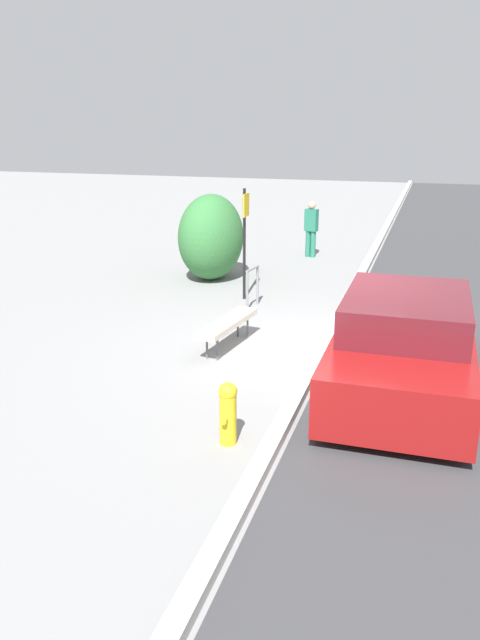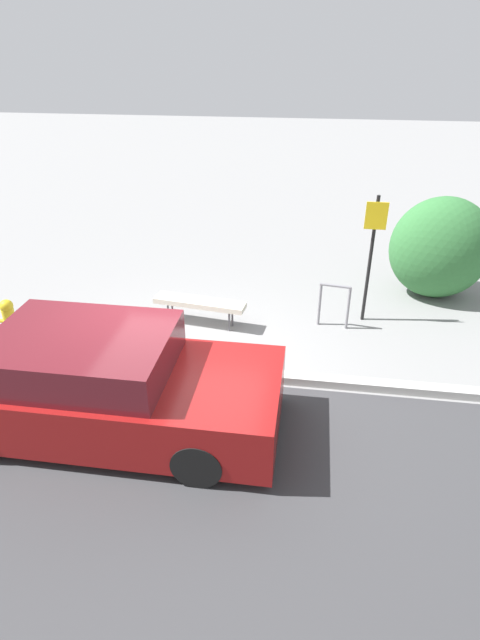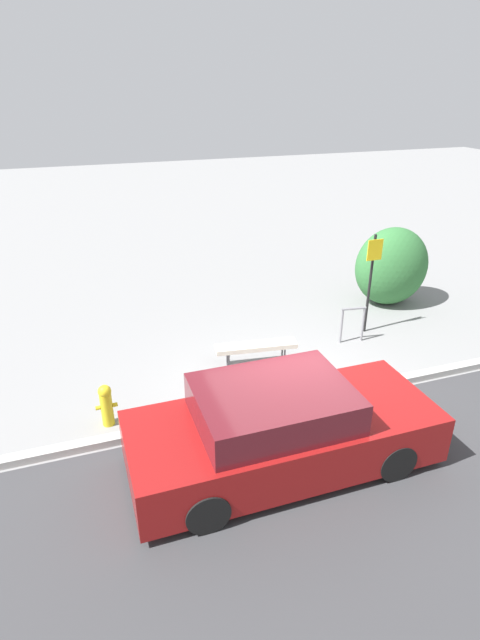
{
  "view_description": "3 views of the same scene",
  "coord_description": "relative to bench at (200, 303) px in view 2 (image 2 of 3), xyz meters",
  "views": [
    {
      "loc": [
        -9.26,
        -1.54,
        3.62
      ],
      "look_at": [
        -0.48,
        1.19,
        0.65
      ],
      "focal_mm": 35.0,
      "sensor_mm": 36.0,
      "label": 1
    },
    {
      "loc": [
        1.81,
        -6.15,
        4.47
      ],
      "look_at": [
        0.83,
        0.52,
        0.71
      ],
      "focal_mm": 28.0,
      "sensor_mm": 36.0,
      "label": 2
    },
    {
      "loc": [
        -3.21,
        -6.67,
        5.26
      ],
      "look_at": [
        -0.38,
        1.56,
        1.06
      ],
      "focal_mm": 28.0,
      "sensor_mm": 36.0,
      "label": 3
    }
  ],
  "objects": [
    {
      "name": "ground_plane",
      "position": [
        0.05,
        -1.53,
        -0.43
      ],
      "size": [
        60.0,
        60.0,
        0.0
      ],
      "primitive_type": "plane",
      "color": "gray"
    },
    {
      "name": "curb",
      "position": [
        0.05,
        -1.53,
        -0.36
      ],
      "size": [
        60.0,
        0.2,
        0.13
      ],
      "color": "#A8A8A3",
      "rests_on": "ground_plane"
    },
    {
      "name": "bench",
      "position": [
        0.0,
        0.0,
        0.0
      ],
      "size": [
        1.68,
        0.55,
        0.48
      ],
      "rotation": [
        0.0,
        0.0,
        -0.13
      ],
      "color": "#515156",
      "rests_on": "ground_plane"
    },
    {
      "name": "bike_rack",
      "position": [
        2.36,
        0.27,
        0.08
      ],
      "size": [
        0.55,
        0.13,
        0.83
      ],
      "rotation": [
        0.0,
        0.0,
        -0.14
      ],
      "color": "gray",
      "rests_on": "ground_plane"
    },
    {
      "name": "sign_post",
      "position": [
        2.91,
        0.6,
        0.96
      ],
      "size": [
        0.36,
        0.08,
        2.3
      ],
      "color": "black",
      "rests_on": "ground_plane"
    },
    {
      "name": "fire_hydrant",
      "position": [
        -3.04,
        -1.01,
        -0.02
      ],
      "size": [
        0.36,
        0.22,
        0.77
      ],
      "color": "gold",
      "rests_on": "ground_plane"
    },
    {
      "name": "shrub_hedge",
      "position": [
        4.36,
        1.86,
        0.57
      ],
      "size": [
        1.91,
        1.47,
        1.99
      ],
      "color": "#337038",
      "rests_on": "ground_plane"
    },
    {
      "name": "parked_car_near",
      "position": [
        -0.68,
        -2.83,
        0.21
      ],
      "size": [
        4.56,
        1.86,
        1.37
      ],
      "rotation": [
        0.0,
        0.0,
        0.0
      ],
      "color": "black",
      "rests_on": "ground_plane"
    }
  ]
}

